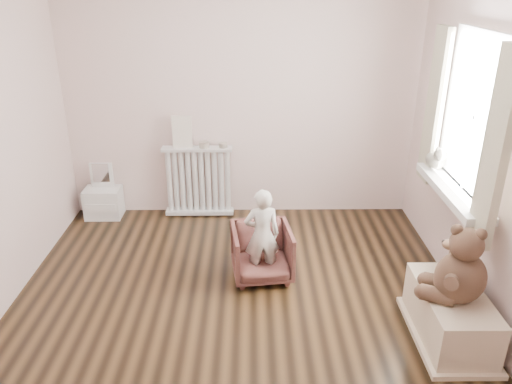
{
  "coord_description": "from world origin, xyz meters",
  "views": [
    {
      "loc": [
        0.12,
        -3.23,
        2.4
      ],
      "look_at": [
        0.15,
        0.45,
        0.8
      ],
      "focal_mm": 35.0,
      "sensor_mm": 36.0,
      "label": 1
    }
  ],
  "objects_px": {
    "armchair": "(262,253)",
    "teddy_bear": "(463,262)",
    "child": "(262,235)",
    "plush_cat": "(436,158)",
    "radiator": "(199,181)",
    "toy_vanity": "(102,193)",
    "toy_bench": "(450,314)"
  },
  "relations": [
    {
      "from": "armchair",
      "to": "teddy_bear",
      "type": "xyz_separation_m",
      "value": [
        1.31,
        -0.88,
        0.44
      ]
    },
    {
      "from": "child",
      "to": "plush_cat",
      "type": "relative_size",
      "value": 3.18
    },
    {
      "from": "teddy_bear",
      "to": "plush_cat",
      "type": "bearing_deg",
      "value": 106.66
    },
    {
      "from": "radiator",
      "to": "armchair",
      "type": "height_order",
      "value": "radiator"
    },
    {
      "from": "toy_vanity",
      "to": "child",
      "type": "height_order",
      "value": "child"
    },
    {
      "from": "radiator",
      "to": "armchair",
      "type": "relative_size",
      "value": 1.52
    },
    {
      "from": "teddy_bear",
      "to": "child",
      "type": "bearing_deg",
      "value": 171.97
    },
    {
      "from": "radiator",
      "to": "armchair",
      "type": "xyz_separation_m",
      "value": [
        0.65,
        -1.22,
        -0.16
      ]
    },
    {
      "from": "radiator",
      "to": "armchair",
      "type": "distance_m",
      "value": 1.39
    },
    {
      "from": "toy_vanity",
      "to": "armchair",
      "type": "distance_m",
      "value": 2.06
    },
    {
      "from": "toy_vanity",
      "to": "armchair",
      "type": "height_order",
      "value": "toy_vanity"
    },
    {
      "from": "toy_vanity",
      "to": "plush_cat",
      "type": "distance_m",
      "value": 3.36
    },
    {
      "from": "teddy_bear",
      "to": "plush_cat",
      "type": "height_order",
      "value": "plush_cat"
    },
    {
      "from": "toy_bench",
      "to": "teddy_bear",
      "type": "bearing_deg",
      "value": -101.41
    },
    {
      "from": "radiator",
      "to": "child",
      "type": "relative_size",
      "value": 0.94
    },
    {
      "from": "radiator",
      "to": "teddy_bear",
      "type": "height_order",
      "value": "teddy_bear"
    },
    {
      "from": "toy_bench",
      "to": "plush_cat",
      "type": "height_order",
      "value": "plush_cat"
    },
    {
      "from": "toy_vanity",
      "to": "toy_bench",
      "type": "xyz_separation_m",
      "value": [
        3.0,
        -2.0,
        -0.08
      ]
    },
    {
      "from": "toy_vanity",
      "to": "toy_bench",
      "type": "height_order",
      "value": "toy_vanity"
    },
    {
      "from": "radiator",
      "to": "toy_vanity",
      "type": "bearing_deg",
      "value": -178.33
    },
    {
      "from": "toy_bench",
      "to": "teddy_bear",
      "type": "xyz_separation_m",
      "value": [
        -0.01,
        -0.07,
        0.47
      ]
    },
    {
      "from": "toy_vanity",
      "to": "child",
      "type": "xyz_separation_m",
      "value": [
        1.68,
        -1.24,
        0.15
      ]
    },
    {
      "from": "child",
      "to": "radiator",
      "type": "bearing_deg",
      "value": -70.12
    },
    {
      "from": "plush_cat",
      "to": "armchair",
      "type": "bearing_deg",
      "value": -162.6
    },
    {
      "from": "radiator",
      "to": "plush_cat",
      "type": "height_order",
      "value": "plush_cat"
    },
    {
      "from": "radiator",
      "to": "toy_bench",
      "type": "distance_m",
      "value": 2.83
    },
    {
      "from": "radiator",
      "to": "toy_vanity",
      "type": "relative_size",
      "value": 1.3
    },
    {
      "from": "armchair",
      "to": "toy_bench",
      "type": "height_order",
      "value": "armchair"
    },
    {
      "from": "toy_bench",
      "to": "plush_cat",
      "type": "distance_m",
      "value": 1.33
    },
    {
      "from": "toy_vanity",
      "to": "toy_bench",
      "type": "relative_size",
      "value": 0.74
    },
    {
      "from": "toy_bench",
      "to": "child",
      "type": "bearing_deg",
      "value": 150.04
    },
    {
      "from": "armchair",
      "to": "toy_bench",
      "type": "xyz_separation_m",
      "value": [
        1.32,
        -0.81,
        -0.03
      ]
    }
  ]
}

